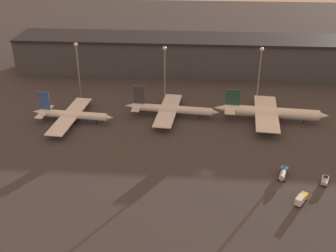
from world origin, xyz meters
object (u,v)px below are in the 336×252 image
Objects in this scene: service_vehicle_2 at (325,180)px; service_vehicle_3 at (283,173)px; airplane_2 at (270,113)px; airplane_0 at (72,115)px; airplane_1 at (171,110)px; service_vehicle_1 at (301,199)px.

service_vehicle_2 is 0.73× the size of service_vehicle_3.
airplane_2 reaches higher than service_vehicle_2.
service_vehicle_2 is (95.64, -38.71, -1.82)m from airplane_0.
airplane_1 is 5.82× the size of service_vehicle_3.
service_vehicle_1 is at bearing -83.08° from airplane_2.
airplane_1 is at bearing 61.58° from service_vehicle_3.
airplane_1 is 0.87× the size of airplane_2.
airplane_2 is (42.36, -1.38, 0.67)m from airplane_1.
service_vehicle_1 is (44.02, -58.04, -1.49)m from airplane_1.
airplane_1 is 42.39m from airplane_2.
airplane_2 reaches higher than airplane_0.
airplane_2 is at bearing 16.81° from service_vehicle_3.
airplane_1 is 60.20m from service_vehicle_3.
airplane_2 is 47.00m from service_vehicle_2.
service_vehicle_1 is at bearing -148.67° from service_vehicle_3.
service_vehicle_1 is 1.19× the size of service_vehicle_2.
airplane_0 is 0.88× the size of airplane_1.
service_vehicle_1 is (85.54, -49.94, -1.36)m from airplane_0.
service_vehicle_3 is (40.92, -44.13, -1.60)m from airplane_1.
airplane_2 is at bearing 3.37° from airplane_1.
airplane_2 is 56.72m from service_vehicle_1.
service_vehicle_2 is at bearing -70.24° from airplane_2.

